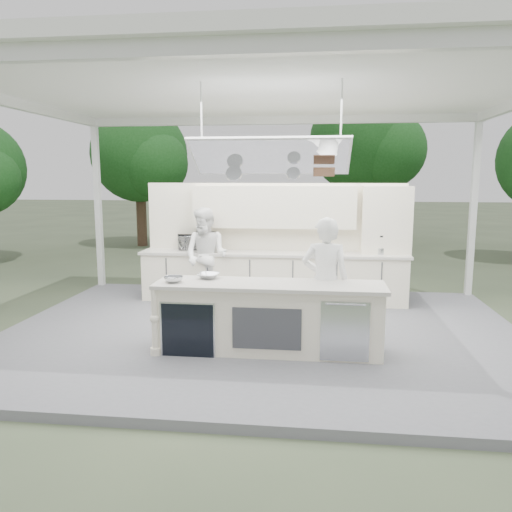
# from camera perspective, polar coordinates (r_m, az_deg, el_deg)

# --- Properties ---
(ground) EXTENTS (90.00, 90.00, 0.00)m
(ground) POSITION_cam_1_polar(r_m,az_deg,el_deg) (7.90, 0.67, -9.31)
(ground) COLOR #4D583D
(ground) RESTS_ON ground
(stage_deck) EXTENTS (8.00, 6.00, 0.12)m
(stage_deck) POSITION_cam_1_polar(r_m,az_deg,el_deg) (7.88, 0.67, -8.90)
(stage_deck) COLOR slate
(stage_deck) RESTS_ON ground
(tent) EXTENTS (8.20, 6.20, 3.86)m
(tent) POSITION_cam_1_polar(r_m,az_deg,el_deg) (7.59, 0.74, 18.32)
(tent) COLOR white
(tent) RESTS_ON ground
(demo_island) EXTENTS (3.10, 0.79, 0.95)m
(demo_island) POSITION_cam_1_polar(r_m,az_deg,el_deg) (6.84, 1.34, -7.01)
(demo_island) COLOR white
(demo_island) RESTS_ON stage_deck
(back_counter) EXTENTS (5.08, 0.72, 0.95)m
(back_counter) POSITION_cam_1_polar(r_m,az_deg,el_deg) (9.58, 1.92, -2.35)
(back_counter) COLOR white
(back_counter) RESTS_ON stage_deck
(back_wall_unit) EXTENTS (5.05, 0.48, 2.25)m
(back_wall_unit) POSITION_cam_1_polar(r_m,az_deg,el_deg) (9.62, 4.71, 3.56)
(back_wall_unit) COLOR white
(back_wall_unit) RESTS_ON stage_deck
(tree_cluster) EXTENTS (19.55, 9.40, 5.85)m
(tree_cluster) POSITION_cam_1_polar(r_m,az_deg,el_deg) (17.27, 3.77, 11.66)
(tree_cluster) COLOR #4A3425
(tree_cluster) RESTS_ON ground
(head_chef) EXTENTS (0.70, 0.49, 1.82)m
(head_chef) POSITION_cam_1_polar(r_m,az_deg,el_deg) (7.08, 7.92, -2.93)
(head_chef) COLOR white
(head_chef) RESTS_ON stage_deck
(sous_chef) EXTENTS (1.04, 0.91, 1.81)m
(sous_chef) POSITION_cam_1_polar(r_m,az_deg,el_deg) (9.35, -5.70, -0.02)
(sous_chef) COLOR white
(sous_chef) RESTS_ON stage_deck
(toaster_oven) EXTENTS (0.61, 0.51, 0.29)m
(toaster_oven) POSITION_cam_1_polar(r_m,az_deg,el_deg) (9.93, -7.40, 1.59)
(toaster_oven) COLOR #B2B5BA
(toaster_oven) RESTS_ON back_counter
(bowl_large) EXTENTS (0.36, 0.36, 0.07)m
(bowl_large) POSITION_cam_1_polar(r_m,az_deg,el_deg) (7.07, -5.46, -2.27)
(bowl_large) COLOR silver
(bowl_large) RESTS_ON demo_island
(bowl_small) EXTENTS (0.27, 0.27, 0.08)m
(bowl_small) POSITION_cam_1_polar(r_m,az_deg,el_deg) (6.87, -9.41, -2.65)
(bowl_small) COLOR #B9BCC0
(bowl_small) RESTS_ON demo_island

